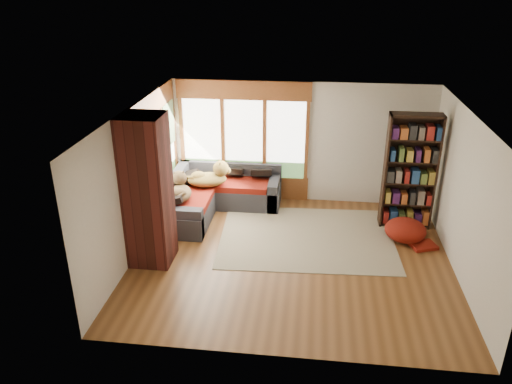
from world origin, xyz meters
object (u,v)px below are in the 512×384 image
(brick_chimney, at_px, (148,192))
(pouf, at_px, (405,230))
(bookshelf, at_px, (410,172))
(dog_brindle, at_px, (179,189))
(sectional_sofa, at_px, (203,197))
(area_rug, at_px, (307,237))
(dog_tan, at_px, (210,176))

(brick_chimney, xyz_separation_m, pouf, (4.47, 1.23, -1.08))
(bookshelf, bearing_deg, dog_brindle, -174.07)
(sectional_sofa, height_order, dog_brindle, dog_brindle)
(dog_brindle, bearing_deg, pouf, -104.96)
(bookshelf, relative_size, dog_brindle, 2.67)
(brick_chimney, height_order, pouf, brick_chimney)
(sectional_sofa, relative_size, area_rug, 0.68)
(area_rug, height_order, dog_brindle, dog_brindle)
(brick_chimney, distance_m, dog_tan, 2.23)
(bookshelf, bearing_deg, area_rug, -158.40)
(brick_chimney, bearing_deg, sectional_sofa, 77.71)
(area_rug, xyz_separation_m, bookshelf, (1.90, 0.75, 1.13))
(sectional_sofa, relative_size, dog_tan, 2.36)
(brick_chimney, bearing_deg, bookshelf, 22.22)
(area_rug, relative_size, pouf, 4.27)
(area_rug, xyz_separation_m, pouf, (1.83, 0.13, 0.21))
(sectional_sofa, relative_size, dog_brindle, 2.59)
(brick_chimney, height_order, sectional_sofa, brick_chimney)
(pouf, height_order, dog_tan, dog_tan)
(sectional_sofa, distance_m, area_rug, 2.41)
(dog_tan, distance_m, dog_brindle, 0.84)
(sectional_sofa, bearing_deg, dog_brindle, -111.58)
(dog_brindle, bearing_deg, dog_tan, -47.80)
(area_rug, relative_size, bookshelf, 1.43)
(sectional_sofa, distance_m, bookshelf, 4.18)
(pouf, height_order, dog_brindle, dog_brindle)
(area_rug, bearing_deg, dog_tan, 154.31)
(brick_chimney, relative_size, pouf, 3.42)
(area_rug, relative_size, dog_brindle, 3.82)
(pouf, bearing_deg, area_rug, -175.92)
(area_rug, bearing_deg, bookshelf, 21.60)
(brick_chimney, xyz_separation_m, area_rug, (2.64, 1.10, -1.29))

